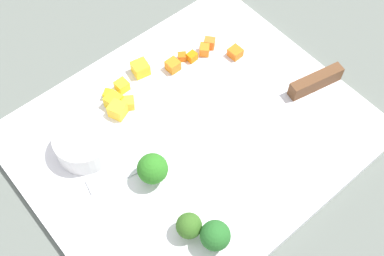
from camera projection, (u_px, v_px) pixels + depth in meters
name	position (u px, v px, depth m)	size (l,w,h in m)	color
ground_plane	(192.00, 137.00, 0.64)	(4.00, 4.00, 0.00)	slate
cutting_board	(192.00, 134.00, 0.64)	(0.43, 0.36, 0.01)	white
prep_bowl	(84.00, 143.00, 0.61)	(0.07, 0.07, 0.03)	white
chef_knife	(273.00, 102.00, 0.65)	(0.37, 0.10, 0.02)	silver
carrot_dice_0	(192.00, 57.00, 0.69)	(0.01, 0.01, 0.01)	orange
carrot_dice_1	(205.00, 50.00, 0.70)	(0.01, 0.02, 0.01)	orange
carrot_dice_2	(182.00, 57.00, 0.69)	(0.01, 0.01, 0.01)	orange
carrot_dice_3	(173.00, 65.00, 0.68)	(0.02, 0.02, 0.02)	orange
carrot_dice_4	(235.00, 53.00, 0.70)	(0.02, 0.02, 0.01)	orange
carrot_dice_5	(209.00, 43.00, 0.70)	(0.02, 0.01, 0.02)	orange
pepper_dice_0	(114.00, 101.00, 0.65)	(0.02, 0.02, 0.02)	yellow
pepper_dice_1	(109.00, 95.00, 0.66)	(0.01, 0.01, 0.01)	yellow
pepper_dice_2	(122.00, 86.00, 0.66)	(0.02, 0.02, 0.01)	yellow
pepper_dice_3	(140.00, 68.00, 0.68)	(0.02, 0.02, 0.02)	yellow
pepper_dice_4	(118.00, 110.00, 0.64)	(0.02, 0.02, 0.02)	yellow
pepper_dice_5	(128.00, 103.00, 0.65)	(0.02, 0.02, 0.01)	yellow
broccoli_floret_0	(215.00, 236.00, 0.54)	(0.03, 0.03, 0.04)	#87B466
broccoli_floret_1	(189.00, 226.00, 0.54)	(0.03, 0.03, 0.04)	#92B76D
broccoli_floret_2	(153.00, 169.00, 0.58)	(0.04, 0.04, 0.04)	#89B260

